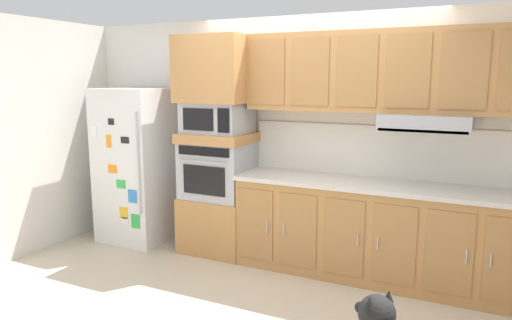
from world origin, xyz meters
TOP-DOWN VIEW (x-y plane):
  - ground_plane at (0.00, 0.00)m, footprint 9.60×9.60m
  - back_kitchen_wall at (0.00, 1.11)m, footprint 6.20×0.12m
  - side_panel_left at (-2.80, 0.00)m, footprint 0.12×7.10m
  - refrigerator at (-2.01, 0.68)m, footprint 0.76×0.73m
  - oven_base_cabinet at (-0.96, 0.75)m, footprint 0.74×0.62m
  - built_in_oven at (-0.96, 0.75)m, footprint 0.70×0.62m
  - appliance_mid_shelf at (-0.96, 0.75)m, footprint 0.74×0.62m
  - microwave at (-0.96, 0.75)m, footprint 0.64×0.54m
  - appliance_upper_cabinet at (-0.96, 0.75)m, footprint 0.74×0.62m
  - lower_cabinet_run at (0.95, 0.75)m, footprint 3.09×0.63m
  - countertop_slab at (0.95, 0.75)m, footprint 3.13×0.64m
  - backsplash_panel at (0.95, 1.04)m, footprint 3.13×0.02m
  - upper_cabinet_with_hood at (0.96, 0.87)m, footprint 3.09×0.48m

SIDE VIEW (x-z plane):
  - ground_plane at x=0.00m, z-range 0.00..0.00m
  - oven_base_cabinet at x=-0.96m, z-range 0.00..0.60m
  - lower_cabinet_run at x=0.95m, z-range 0.00..0.88m
  - refrigerator at x=-2.01m, z-range 0.00..1.76m
  - countertop_slab at x=0.95m, z-range 0.88..0.92m
  - built_in_oven at x=-0.96m, z-range 0.60..1.20m
  - backsplash_panel at x=0.95m, z-range 0.92..1.42m
  - back_kitchen_wall at x=0.00m, z-range 0.00..2.50m
  - side_panel_left at x=-2.80m, z-range 0.00..2.50m
  - appliance_mid_shelf at x=-0.96m, z-range 1.20..1.30m
  - microwave at x=-0.96m, z-range 1.30..1.62m
  - upper_cabinet_with_hood at x=0.96m, z-range 1.46..2.34m
  - appliance_upper_cabinet at x=-0.96m, z-range 1.62..2.30m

